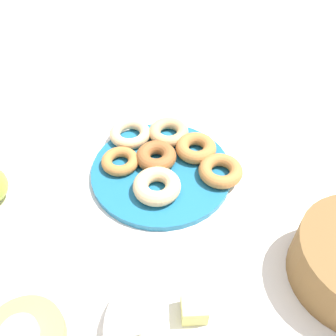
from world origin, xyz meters
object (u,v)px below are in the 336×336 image
(donut_0, at_px, (169,132))
(tealight, at_px, (19,334))
(donut_5, at_px, (221,171))
(melon_chunk_left, at_px, (194,308))
(donut_plate, at_px, (161,171))
(donut_1, at_px, (196,148))
(donut_6, at_px, (156,156))
(donut_2, at_px, (120,161))
(donut_3, at_px, (157,186))
(donut_4, at_px, (130,134))
(fruit_bowl, at_px, (172,328))

(donut_0, bearing_deg, tealight, 37.17)
(donut_5, bearing_deg, melon_chunk_left, 49.58)
(donut_plate, bearing_deg, donut_1, -174.29)
(donut_plate, bearing_deg, donut_5, 144.20)
(donut_0, xyz_separation_m, donut_6, (0.06, 0.06, 0.00))
(donut_plate, height_order, donut_2, donut_2)
(donut_3, xyz_separation_m, donut_4, (-0.01, -0.16, -0.00))
(donut_plate, distance_m, melon_chunk_left, 0.31)
(fruit_bowl, bearing_deg, donut_3, -110.85)
(donut_3, bearing_deg, donut_plate, -124.17)
(donut_6, bearing_deg, donut_5, 136.08)
(donut_0, xyz_separation_m, donut_4, (0.08, -0.04, -0.00))
(donut_2, bearing_deg, donut_4, -126.44)
(donut_plate, distance_m, donut_3, 0.06)
(donut_5, distance_m, melon_chunk_left, 0.29)
(tealight, bearing_deg, melon_chunk_left, 159.91)
(donut_2, height_order, donut_5, donut_5)
(donut_4, distance_m, melon_chunk_left, 0.41)
(donut_4, bearing_deg, donut_plate, 99.58)
(donut_0, relative_size, melon_chunk_left, 2.41)
(donut_3, bearing_deg, donut_0, -125.12)
(donut_0, height_order, donut_4, donut_0)
(tealight, height_order, melon_chunk_left, melon_chunk_left)
(donut_plate, distance_m, donut_2, 0.09)
(donut_plate, xyz_separation_m, fruit_bowl, (0.13, 0.29, 0.01))
(donut_3, height_order, melon_chunk_left, melon_chunk_left)
(donut_0, height_order, donut_1, donut_1)
(donut_0, distance_m, melon_chunk_left, 0.40)
(tealight, bearing_deg, donut_4, -133.07)
(donut_1, height_order, fruit_bowl, donut_1)
(donut_6, bearing_deg, fruit_bowl, 68.14)
(tealight, bearing_deg, donut_0, -142.83)
(donut_6, bearing_deg, donut_3, 64.91)
(donut_3, height_order, donut_5, donut_3)
(donut_4, bearing_deg, fruit_bowl, 75.37)
(donut_6, distance_m, fruit_bowl, 0.34)
(donut_0, distance_m, fruit_bowl, 0.41)
(donut_2, relative_size, fruit_bowl, 0.40)
(donut_3, distance_m, donut_6, 0.08)
(donut_plate, height_order, donut_3, donut_3)
(donut_1, relative_size, donut_4, 0.96)
(donut_3, height_order, fruit_bowl, donut_3)
(donut_1, distance_m, donut_4, 0.15)
(donut_2, bearing_deg, donut_3, 110.48)
(donut_4, relative_size, melon_chunk_left, 2.48)
(donut_3, bearing_deg, donut_1, -153.92)
(donut_plate, xyz_separation_m, donut_1, (-0.09, -0.01, 0.02))
(donut_1, distance_m, donut_3, 0.13)
(donut_2, relative_size, melon_chunk_left, 2.13)
(donut_1, xyz_separation_m, donut_6, (0.08, -0.01, 0.00))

